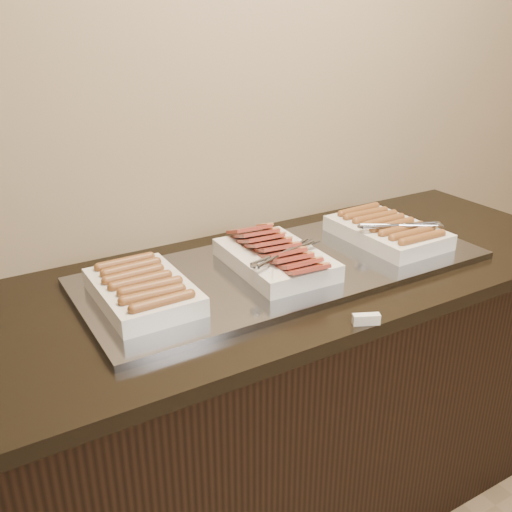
# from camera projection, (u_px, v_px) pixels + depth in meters

# --- Properties ---
(counter) EXTENTS (2.06, 0.76, 0.90)m
(counter) POSITION_uv_depth(u_px,v_px,m) (278.00, 397.00, 1.85)
(counter) COLOR black
(counter) RESTS_ON ground
(warming_tray) EXTENTS (1.20, 0.50, 0.02)m
(warming_tray) POSITION_uv_depth(u_px,v_px,m) (286.00, 268.00, 1.68)
(warming_tray) COLOR gray
(warming_tray) RESTS_ON counter
(dish_left) EXTENTS (0.22, 0.33, 0.07)m
(dish_left) POSITION_uv_depth(u_px,v_px,m) (143.00, 290.00, 1.45)
(dish_left) COLOR silver
(dish_left) RESTS_ON warming_tray
(dish_center) EXTENTS (0.27, 0.38, 0.09)m
(dish_center) POSITION_uv_depth(u_px,v_px,m) (276.00, 257.00, 1.64)
(dish_center) COLOR silver
(dish_center) RESTS_ON warming_tray
(dish_right) EXTENTS (0.26, 0.36, 0.08)m
(dish_right) POSITION_uv_depth(u_px,v_px,m) (388.00, 230.00, 1.84)
(dish_right) COLOR silver
(dish_right) RESTS_ON warming_tray
(label_holder) EXTENTS (0.07, 0.05, 0.03)m
(label_holder) POSITION_uv_depth(u_px,v_px,m) (366.00, 319.00, 1.39)
(label_holder) COLOR silver
(label_holder) RESTS_ON counter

